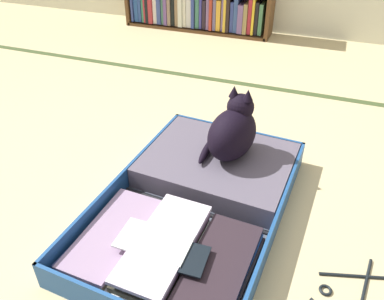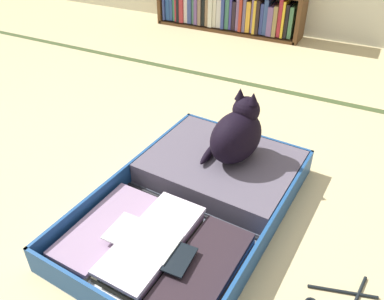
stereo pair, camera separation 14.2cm
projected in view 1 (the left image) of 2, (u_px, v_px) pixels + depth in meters
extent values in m
plane|color=#CBB984|center=(143.00, 231.00, 1.42)|extent=(10.00, 10.00, 0.00)
cube|color=#3D4E29|center=(237.00, 83.00, 2.45)|extent=(4.80, 0.05, 0.00)
cube|color=brown|center=(197.00, 28.00, 3.32)|extent=(1.21, 0.23, 0.02)
cube|color=navy|center=(136.00, 5.00, 3.40)|extent=(0.02, 0.19, 0.25)
cube|color=#274E8B|center=(140.00, 4.00, 3.40)|extent=(0.04, 0.19, 0.25)
cube|color=#2D488A|center=(144.00, 3.00, 3.38)|extent=(0.03, 0.19, 0.28)
cube|color=#337B58|center=(147.00, 3.00, 3.37)|extent=(0.02, 0.19, 0.29)
cube|color=#C12C3A|center=(149.00, 6.00, 3.37)|extent=(0.02, 0.19, 0.24)
cube|color=black|center=(151.00, 6.00, 3.36)|extent=(0.03, 0.19, 0.24)
cube|color=#AD3035|center=(154.00, 7.00, 3.35)|extent=(0.03, 0.19, 0.23)
cube|color=silver|center=(159.00, 6.00, 3.35)|extent=(0.03, 0.19, 0.24)
cube|color=#384A8C|center=(163.00, 6.00, 3.33)|extent=(0.03, 0.19, 0.25)
cube|color=#42745C|center=(167.00, 6.00, 3.32)|extent=(0.02, 0.19, 0.26)
cube|color=#71508C|center=(169.00, 6.00, 3.30)|extent=(0.03, 0.19, 0.28)
cube|color=#8D755F|center=(173.00, 9.00, 3.31)|extent=(0.03, 0.19, 0.22)
cube|color=black|center=(177.00, 9.00, 3.30)|extent=(0.03, 0.19, 0.24)
cube|color=#8F7150|center=(180.00, 9.00, 3.29)|extent=(0.03, 0.19, 0.25)
cube|color=silver|center=(184.00, 10.00, 3.27)|extent=(0.03, 0.19, 0.24)
cube|color=beige|center=(188.00, 10.00, 3.27)|extent=(0.03, 0.19, 0.24)
cube|color=silver|center=(193.00, 11.00, 3.27)|extent=(0.04, 0.19, 0.23)
cube|color=#34458C|center=(196.00, 10.00, 3.24)|extent=(0.03, 0.19, 0.25)
cube|color=#3D785F|center=(201.00, 10.00, 3.24)|extent=(0.03, 0.19, 0.25)
cube|color=#3E3B95|center=(204.00, 11.00, 3.23)|extent=(0.02, 0.19, 0.25)
cube|color=#2A2028|center=(207.00, 12.00, 3.23)|extent=(0.03, 0.19, 0.23)
cube|color=slate|center=(211.00, 11.00, 3.21)|extent=(0.02, 0.19, 0.26)
cube|color=#B23927|center=(214.00, 11.00, 3.18)|extent=(0.02, 0.19, 0.27)
cube|color=slate|center=(218.00, 11.00, 3.18)|extent=(0.02, 0.19, 0.28)
cube|color=gold|center=(221.00, 13.00, 3.19)|extent=(0.04, 0.19, 0.24)
cube|color=slate|center=(226.00, 12.00, 3.17)|extent=(0.02, 0.19, 0.27)
cube|color=gold|center=(228.00, 13.00, 3.16)|extent=(0.02, 0.19, 0.26)
cube|color=black|center=(231.00, 13.00, 3.15)|extent=(0.03, 0.19, 0.26)
cube|color=#34438F|center=(234.00, 15.00, 3.16)|extent=(0.03, 0.19, 0.24)
cube|color=#334E88|center=(238.00, 13.00, 3.14)|extent=(0.03, 0.19, 0.27)
cube|color=slate|center=(243.00, 17.00, 3.13)|extent=(0.04, 0.19, 0.22)
cube|color=#947F4C|center=(248.00, 17.00, 3.12)|extent=(0.03, 0.19, 0.23)
cube|color=#B22C3B|center=(252.00, 13.00, 3.11)|extent=(0.03, 0.19, 0.29)
cube|color=yellow|center=(255.00, 15.00, 3.09)|extent=(0.02, 0.19, 0.27)
cube|color=black|center=(259.00, 16.00, 3.10)|extent=(0.02, 0.19, 0.25)
cube|color=#497F54|center=(263.00, 17.00, 3.09)|extent=(0.03, 0.19, 0.24)
cube|color=navy|center=(164.00, 260.00, 1.30)|extent=(0.66, 0.54, 0.01)
cube|color=navy|center=(87.00, 223.00, 1.38)|extent=(0.05, 0.50, 0.11)
cube|color=navy|center=(254.00, 283.00, 1.17)|extent=(0.05, 0.50, 0.11)
cube|color=#474D58|center=(164.00, 259.00, 1.30)|extent=(0.63, 0.51, 0.01)
cube|color=navy|center=(217.00, 176.00, 1.68)|extent=(0.66, 0.54, 0.01)
cube|color=navy|center=(236.00, 138.00, 1.83)|extent=(0.63, 0.05, 0.11)
cube|color=navy|center=(154.00, 150.00, 1.75)|extent=(0.05, 0.50, 0.11)
cube|color=navy|center=(290.00, 186.00, 1.55)|extent=(0.05, 0.50, 0.11)
cube|color=#474D58|center=(217.00, 174.00, 1.67)|extent=(0.63, 0.51, 0.01)
cylinder|color=black|center=(194.00, 211.00, 1.48)|extent=(0.61, 0.06, 0.02)
cube|color=tan|center=(115.00, 237.00, 1.36)|extent=(0.21, 0.41, 0.02)
cube|color=navy|center=(111.00, 235.00, 1.34)|extent=(0.22, 0.41, 0.01)
cube|color=gray|center=(113.00, 232.00, 1.33)|extent=(0.20, 0.41, 0.02)
cube|color=silver|center=(162.00, 257.00, 1.29)|extent=(0.22, 0.44, 0.02)
cube|color=#2F2D21|center=(163.00, 251.00, 1.28)|extent=(0.20, 0.40, 0.02)
cube|color=#976E96|center=(164.00, 245.00, 1.27)|extent=(0.20, 0.39, 0.02)
cube|color=silver|center=(164.00, 242.00, 1.26)|extent=(0.20, 0.42, 0.01)
cube|color=black|center=(218.00, 278.00, 1.22)|extent=(0.21, 0.44, 0.02)
cube|color=navy|center=(216.00, 273.00, 1.21)|extent=(0.22, 0.44, 0.01)
cube|color=#2B2026|center=(219.00, 266.00, 1.21)|extent=(0.20, 0.41, 0.02)
cube|color=white|center=(154.00, 241.00, 1.25)|extent=(0.24, 0.14, 0.01)
cube|color=black|center=(181.00, 256.00, 1.21)|extent=(0.17, 0.13, 0.01)
cube|color=#585160|center=(218.00, 166.00, 1.65)|extent=(0.63, 0.51, 0.10)
torus|color=white|center=(239.00, 160.00, 1.60)|extent=(0.12, 0.12, 0.01)
cylinder|color=black|center=(201.00, 131.00, 1.88)|extent=(0.02, 0.02, 0.10)
cylinder|color=black|center=(271.00, 148.00, 1.76)|extent=(0.02, 0.02, 0.10)
cube|color=white|center=(79.00, 289.00, 1.15)|extent=(0.03, 0.00, 0.03)
ellipsoid|color=black|center=(232.00, 134.00, 1.56)|extent=(0.23, 0.29, 0.21)
ellipsoid|color=black|center=(239.00, 136.00, 1.64)|extent=(0.14, 0.12, 0.11)
sphere|color=black|center=(240.00, 107.00, 1.55)|extent=(0.11, 0.11, 0.11)
cone|color=black|center=(248.00, 95.00, 1.49)|extent=(0.04, 0.04, 0.05)
cone|color=black|center=(234.00, 91.00, 1.52)|extent=(0.04, 0.04, 0.05)
sphere|color=#E2C54B|center=(250.00, 102.00, 1.57)|extent=(0.02, 0.02, 0.02)
sphere|color=#E2C54B|center=(241.00, 100.00, 1.58)|extent=(0.02, 0.02, 0.02)
ellipsoid|color=black|center=(206.00, 150.00, 1.62)|extent=(0.04, 0.20, 0.03)
cylinder|color=black|center=(352.00, 276.00, 1.26)|extent=(0.21, 0.07, 0.01)
torus|color=black|center=(325.00, 290.00, 1.21)|extent=(0.05, 0.05, 0.01)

